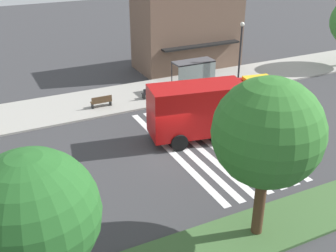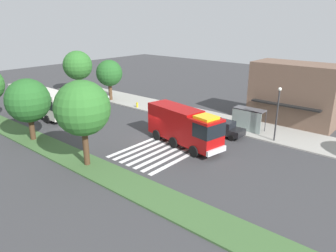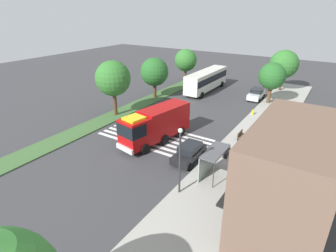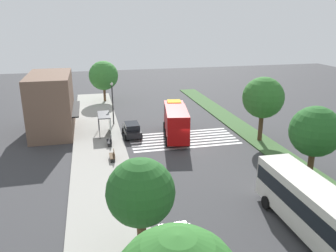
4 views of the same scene
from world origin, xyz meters
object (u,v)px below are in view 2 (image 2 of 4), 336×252
Objects in this scene: sidewalk_tree_far_west at (78,65)px; fire_hydrant at (137,105)px; transit_bus at (39,99)px; bench_west_of_shelter at (188,113)px; bench_near_shelter at (216,120)px; sidewalk_tree_west at (109,73)px; parked_car_mid at (224,128)px; parked_car_west at (95,96)px; bus_stop_shelter at (248,115)px; median_tree_center at (82,108)px; median_tree_west at (28,101)px; street_lamp at (278,109)px; fire_truck at (185,126)px.

sidewalk_tree_far_west reaches higher than fire_hydrant.
transit_bus is 19.65m from bench_west_of_shelter.
sidewalk_tree_west reaches higher than bench_near_shelter.
parked_car_mid is 24.38m from transit_bus.
bus_stop_shelter reaches higher than parked_car_west.
bench_west_of_shelter is 0.22× the size of median_tree_center.
median_tree_center reaches higher than median_tree_west.
parked_car_west is at bearing -89.41° from transit_bus.
median_tree_west is 0.87× the size of median_tree_center.
median_tree_center is at bearing -33.69° from sidewalk_tree_far_west.
parked_car_west is 0.73× the size of sidewalk_tree_west.
street_lamp is 0.80× the size of sidewalk_tree_far_west.
sidewalk_tree_west reaches higher than fire_truck.
bus_stop_shelter is (23.92, 2.85, 0.98)m from parked_car_west.
bench_near_shelter is (-1.30, 7.90, -1.53)m from fire_truck.
sidewalk_tree_west is at bearing -94.70° from transit_bus.
street_lamp reaches higher than fire_hydrant.
fire_truck is 2.15× the size of parked_car_mid.
parked_car_mid is 3.29m from bus_stop_shelter.
sidewalk_tree_west is at bearing 63.66° from parked_car_west.
parked_car_west is at bearing -167.09° from fire_hydrant.
bus_stop_shelter reaches higher than parked_car_mid.
sidewalk_tree_far_west reaches higher than bus_stop_shelter.
transit_bus is 1.61× the size of median_tree_center.
street_lamp is 20.37m from fire_hydrant.
transit_bus is 16.88× the size of fire_hydrant.
bus_stop_shelter is (2.70, 7.92, -0.24)m from fire_truck.
fire_truck is at bearing -108.84° from bus_stop_shelter.
parked_car_mid is at bearing -157.71° from transit_bus.
bus_stop_shelter is 0.50× the size of sidewalk_tree_far_west.
sidewalk_tree_west is at bearing 173.41° from parked_car_mid.
fire_truck is at bearing -26.16° from fire_hydrant.
bench_west_of_shelter is (15.72, 11.70, -1.51)m from transit_bus.
sidewalk_tree_far_west reaches higher than bench_near_shelter.
fire_hydrant is (6.38, -0.50, -3.76)m from sidewalk_tree_west.
bus_stop_shelter is 23.35m from median_tree_west.
street_lamp is (6.36, 6.88, 1.36)m from fire_truck.
sidewalk_tree_far_west is 1.14× the size of sidewalk_tree_west.
transit_bus is 7.39× the size of bench_near_shelter.
sidewalk_tree_west is (8.13, 0.00, -0.45)m from sidewalk_tree_far_west.
bus_stop_shelter is at bearing -153.03° from transit_bus.
street_lamp is (7.66, -1.02, 2.89)m from bench_near_shelter.
sidewalk_tree_far_west reaches higher than street_lamp.
fire_hydrant is at bearing 122.38° from median_tree_center.
street_lamp is 0.88× the size of median_tree_west.
sidewalk_tree_far_west is 15.12m from fire_hydrant.
fire_hydrant is at bearing -172.26° from bench_west_of_shelter.
fire_truck is 10.31m from median_tree_center.
parked_car_mid is at bearing -6.38° from fire_hydrant.
fire_truck is 5.74× the size of bench_near_shelter.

